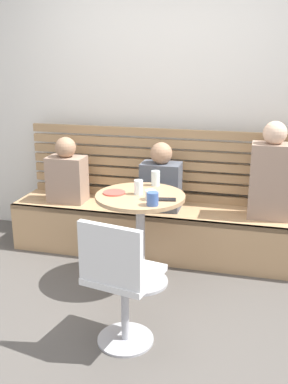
{
  "coord_description": "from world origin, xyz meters",
  "views": [
    {
      "loc": [
        0.79,
        -2.47,
        1.76
      ],
      "look_at": [
        -0.02,
        0.66,
        0.75
      ],
      "focal_mm": 41.72,
      "sensor_mm": 36.0,
      "label": 1
    }
  ],
  "objects": [
    {
      "name": "cup_glass_tall",
      "position": [
        0.02,
        0.89,
        0.8
      ],
      "size": [
        0.07,
        0.07,
        0.12
      ],
      "primitive_type": "cylinder",
      "color": "silver",
      "rests_on": "cafe_table"
    },
    {
      "name": "person_child_left",
      "position": [
        -0.88,
        1.17,
        0.7
      ],
      "size": [
        0.34,
        0.22,
        0.6
      ],
      "color": "#9E7F6B",
      "rests_on": "booth_bench"
    },
    {
      "name": "booth_bench",
      "position": [
        0.0,
        1.2,
        0.22
      ],
      "size": [
        2.7,
        0.52,
        0.44
      ],
      "color": "tan",
      "rests_on": "ground"
    },
    {
      "name": "person_adult",
      "position": [
        0.92,
        1.19,
        0.8
      ],
      "size": [
        0.34,
        0.22,
        0.81
      ],
      "color": "#9E7F6B",
      "rests_on": "booth_bench"
    },
    {
      "name": "person_child_middle",
      "position": [
        0.0,
        1.18,
        0.7
      ],
      "size": [
        0.34,
        0.22,
        0.59
      ],
      "color": "#4C515B",
      "rests_on": "booth_bench"
    },
    {
      "name": "white_chair",
      "position": [
        0.05,
        -0.19,
        0.46
      ],
      "size": [
        0.47,
        0.47,
        0.85
      ],
      "color": "#ADADB2",
      "rests_on": "ground"
    },
    {
      "name": "ground",
      "position": [
        0.0,
        0.0,
        0.0
      ],
      "size": [
        8.0,
        8.0,
        0.0
      ],
      "primitive_type": "plane",
      "color": "#514C47"
    },
    {
      "name": "cup_mug_blue",
      "position": [
        0.11,
        0.41,
        0.79
      ],
      "size": [
        0.08,
        0.08,
        0.09
      ],
      "primitive_type": "cylinder",
      "color": "#3D5B9E",
      "rests_on": "cafe_table"
    },
    {
      "name": "phone_on_table",
      "position": [
        0.18,
        0.54,
        0.74
      ],
      "size": [
        0.15,
        0.09,
        0.01
      ],
      "primitive_type": "cube",
      "rotation": [
        0.0,
        0.0,
        1.76
      ],
      "color": "black",
      "rests_on": "cafe_table"
    },
    {
      "name": "back_wall",
      "position": [
        0.0,
        1.64,
        1.45
      ],
      "size": [
        5.2,
        0.1,
        2.9
      ],
      "primitive_type": "cube",
      "color": "silver",
      "rests_on": "ground"
    },
    {
      "name": "cafe_table",
      "position": [
        -0.04,
        0.62,
        0.52
      ],
      "size": [
        0.68,
        0.68,
        0.74
      ],
      "color": "#ADADB2",
      "rests_on": "ground"
    },
    {
      "name": "cup_water_clear",
      "position": [
        -0.05,
        0.63,
        0.8
      ],
      "size": [
        0.07,
        0.07,
        0.11
      ],
      "primitive_type": "cylinder",
      "color": "white",
      "rests_on": "cafe_table"
    },
    {
      "name": "booth_backrest",
      "position": [
        0.0,
        1.44,
        0.78
      ],
      "size": [
        2.65,
        0.04,
        0.67
      ],
      "color": "#A68157",
      "rests_on": "booth_bench"
    },
    {
      "name": "cup_ceramic_white",
      "position": [
        0.07,
        0.53,
        0.78
      ],
      "size": [
        0.08,
        0.08,
        0.07
      ],
      "primitive_type": "cylinder",
      "color": "white",
      "rests_on": "cafe_table"
    },
    {
      "name": "plate_small",
      "position": [
        -0.24,
        0.6,
        0.75
      ],
      "size": [
        0.17,
        0.17,
        0.01
      ],
      "primitive_type": "cylinder",
      "color": "#DB4C42",
      "rests_on": "cafe_table"
    }
  ]
}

